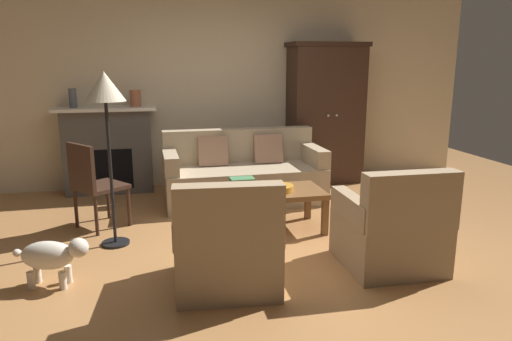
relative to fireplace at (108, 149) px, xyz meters
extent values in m
plane|color=#B27A47|center=(1.55, -2.30, -0.57)|extent=(9.60, 9.60, 0.00)
cube|color=beige|center=(1.55, 0.25, 0.83)|extent=(7.20, 0.10, 2.80)
cube|color=#4C4947|center=(0.00, 0.00, -0.03)|extent=(1.10, 0.36, 1.08)
cube|color=black|center=(0.00, -0.18, -0.23)|extent=(0.60, 0.01, 0.52)
cube|color=white|center=(0.00, -0.02, 0.53)|extent=(1.26, 0.48, 0.04)
cube|color=#382319|center=(2.95, -0.08, 0.37)|extent=(1.00, 0.52, 1.88)
cube|color=#2F1E15|center=(2.95, -0.08, 1.34)|extent=(1.06, 0.55, 0.06)
sphere|color=#ADAFB5|center=(2.89, -0.35, 0.41)|extent=(0.04, 0.04, 0.04)
sphere|color=#ADAFB5|center=(3.01, -0.35, 0.41)|extent=(0.04, 0.04, 0.04)
cube|color=tan|center=(1.63, -0.85, -0.35)|extent=(1.91, 0.86, 0.44)
cube|color=tan|center=(1.63, -0.51, 0.08)|extent=(1.90, 0.20, 0.42)
cube|color=tan|center=(0.75, -0.86, -0.02)|extent=(0.17, 0.80, 0.22)
cube|color=tan|center=(2.51, -0.84, -0.02)|extent=(0.17, 0.80, 0.22)
cube|color=#9E755B|center=(1.28, -0.65, 0.04)|extent=(0.36, 0.19, 0.37)
cube|color=#9E755B|center=(1.98, -0.65, 0.04)|extent=(0.36, 0.19, 0.37)
cube|color=brown|center=(1.68, -1.88, -0.17)|extent=(1.10, 0.60, 0.05)
cube|color=brown|center=(1.17, -2.14, -0.38)|extent=(0.06, 0.06, 0.37)
cube|color=brown|center=(2.19, -2.14, -0.38)|extent=(0.06, 0.06, 0.37)
cube|color=brown|center=(1.17, -1.62, -0.38)|extent=(0.06, 0.06, 0.37)
cube|color=brown|center=(2.19, -1.62, -0.38)|extent=(0.06, 0.06, 0.37)
cylinder|color=orange|center=(1.77, -1.92, -0.12)|extent=(0.30, 0.30, 0.06)
cube|color=#38569E|center=(1.41, -1.80, -0.13)|extent=(0.25, 0.18, 0.04)
cube|color=#B73833|center=(1.42, -1.80, -0.09)|extent=(0.24, 0.18, 0.04)
cube|color=#427A4C|center=(1.42, -1.80, -0.05)|extent=(0.24, 0.17, 0.05)
cylinder|color=#565B66|center=(-0.38, -0.02, 0.67)|extent=(0.10, 0.10, 0.24)
cylinder|color=#A86042|center=(0.38, -0.02, 0.66)|extent=(0.14, 0.14, 0.21)
cube|color=#997F60|center=(1.07, -2.97, -0.36)|extent=(0.83, 0.83, 0.42)
cube|color=#997F60|center=(1.04, -3.28, 0.08)|extent=(0.77, 0.23, 0.46)
cube|color=#997F60|center=(1.39, -3.00, -0.05)|extent=(0.18, 0.71, 0.20)
cube|color=#997F60|center=(0.74, -2.94, -0.05)|extent=(0.18, 0.71, 0.20)
cube|color=#997F60|center=(2.45, -2.91, -0.36)|extent=(0.78, 0.78, 0.42)
cube|color=#997F60|center=(2.45, -3.22, 0.08)|extent=(0.76, 0.18, 0.46)
cube|color=#997F60|center=(2.78, -2.92, -0.05)|extent=(0.14, 0.70, 0.20)
cube|color=#997F60|center=(2.12, -2.91, -0.05)|extent=(0.14, 0.70, 0.20)
cube|color=#382319|center=(0.02, -1.39, -0.14)|extent=(0.62, 0.62, 0.04)
cylinder|color=#382319|center=(0.28, -1.43, -0.36)|extent=(0.04, 0.04, 0.41)
cylinder|color=#382319|center=(0.05, -1.13, -0.36)|extent=(0.04, 0.04, 0.41)
cylinder|color=#382319|center=(-0.02, -1.66, -0.36)|extent=(0.04, 0.04, 0.41)
cylinder|color=#382319|center=(-0.25, -1.36, -0.36)|extent=(0.04, 0.04, 0.41)
cube|color=#382319|center=(-0.14, -1.51, 0.11)|extent=(0.30, 0.37, 0.45)
cylinder|color=black|center=(0.17, -1.93, -0.56)|extent=(0.26, 0.26, 0.02)
cylinder|color=black|center=(0.17, -1.93, 0.11)|extent=(0.03, 0.03, 1.37)
cone|color=beige|center=(0.17, -1.93, 0.91)|extent=(0.36, 0.36, 0.26)
ellipsoid|color=beige|center=(-0.27, -2.70, -0.32)|extent=(0.43, 0.28, 0.22)
sphere|color=beige|center=(-0.03, -2.75, -0.26)|extent=(0.15, 0.15, 0.15)
cylinder|color=beige|center=(-0.14, -2.67, -0.50)|extent=(0.06, 0.06, 0.14)
cylinder|color=beige|center=(-0.16, -2.78, -0.50)|extent=(0.06, 0.06, 0.14)
cylinder|color=beige|center=(-0.37, -2.62, -0.50)|extent=(0.06, 0.06, 0.14)
cylinder|color=beige|center=(-0.40, -2.73, -0.50)|extent=(0.06, 0.06, 0.14)
sphere|color=beige|center=(-0.49, -2.65, -0.30)|extent=(0.06, 0.06, 0.06)
camera|label=1|loc=(0.54, -6.32, 1.12)|focal=33.11mm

